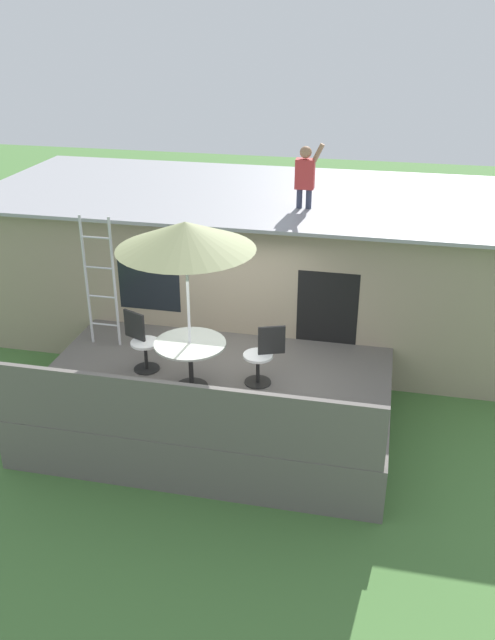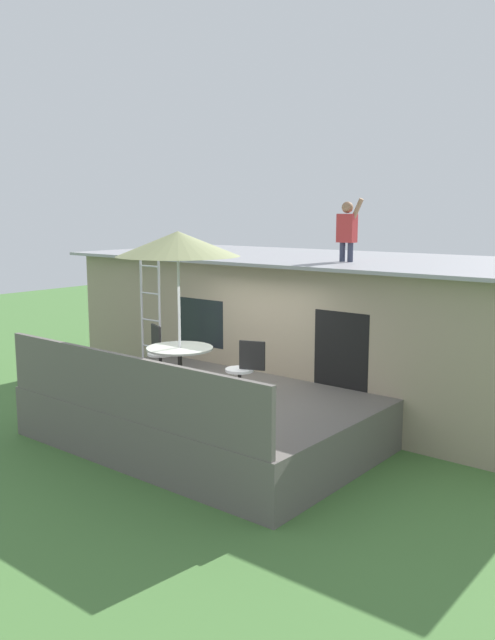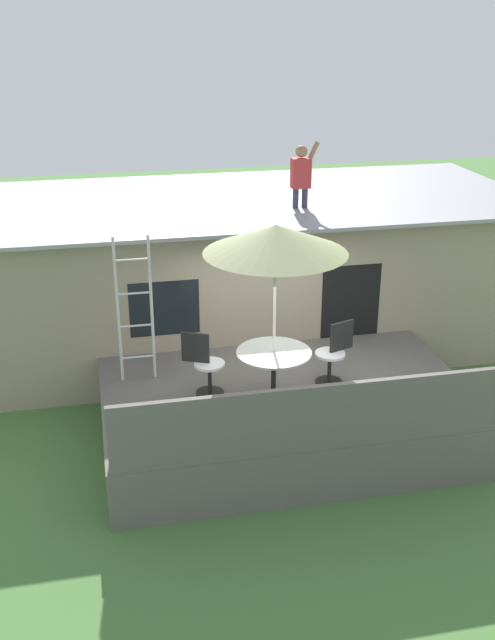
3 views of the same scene
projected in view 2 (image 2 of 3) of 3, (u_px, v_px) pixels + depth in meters
name	position (u px, v px, depth m)	size (l,w,h in m)	color
ground_plane	(205.00, 441.00, 10.40)	(40.00, 40.00, 0.00)	#477538
house	(327.00, 326.00, 12.94)	(10.50, 4.50, 2.76)	gray
deck	(205.00, 417.00, 10.33)	(5.27, 3.42, 0.80)	#605B56
deck_railing	(123.00, 386.00, 8.92)	(5.17, 0.08, 0.90)	#605B56
patio_table	(180.00, 357.00, 10.11)	(1.04, 1.04, 0.74)	black
patio_umbrella	(178.00, 244.00, 9.82)	(1.90, 1.90, 2.54)	silver
step_ladder	(150.00, 307.00, 11.95)	(0.52, 0.04, 2.20)	silver
person_figure	(347.00, 227.00, 11.35)	(0.47, 0.20, 1.11)	#33384C
patio_chair_left	(159.00, 353.00, 11.00)	(0.59, 0.44, 0.92)	black
patio_chair_right	(244.00, 371.00, 9.79)	(0.60, 0.44, 0.92)	black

